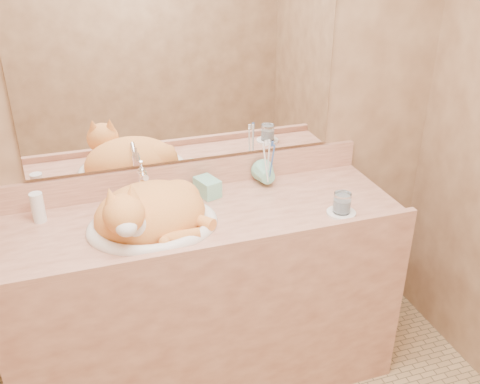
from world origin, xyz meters
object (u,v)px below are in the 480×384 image
object	(u,v)px
sink_basin	(152,209)
soap_dispenser	(215,182)
cat	(148,211)
toothbrush_cup	(268,179)
water_glass	(342,203)
vanity_counter	(207,301)

from	to	relation	value
sink_basin	soap_dispenser	distance (m)	0.32
cat	soap_dispenser	xyz separation A→B (m)	(0.30, 0.14, 0.01)
toothbrush_cup	water_glass	distance (m)	0.36
sink_basin	cat	xyz separation A→B (m)	(-0.01, -0.00, -0.00)
soap_dispenser	water_glass	distance (m)	0.52
vanity_counter	cat	world-z (taller)	cat
cat	water_glass	distance (m)	0.76
vanity_counter	cat	distance (m)	0.55
sink_basin	soap_dispenser	world-z (taller)	soap_dispenser
soap_dispenser	toothbrush_cup	xyz separation A→B (m)	(0.25, 0.03, -0.04)
vanity_counter	toothbrush_cup	bearing A→B (deg)	22.99
vanity_counter	toothbrush_cup	size ratio (longest dim) A/B	15.46
sink_basin	toothbrush_cup	world-z (taller)	sink_basin
toothbrush_cup	water_glass	xyz separation A→B (m)	(0.20, -0.30, 0.00)
vanity_counter	water_glass	world-z (taller)	water_glass
soap_dispenser	toothbrush_cup	size ratio (longest dim) A/B	1.64
sink_basin	cat	distance (m)	0.02
water_glass	sink_basin	bearing A→B (deg)	169.20
soap_dispenser	toothbrush_cup	distance (m)	0.25
sink_basin	water_glass	world-z (taller)	sink_basin
vanity_counter	water_glass	distance (m)	0.73
cat	toothbrush_cup	bearing A→B (deg)	10.02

